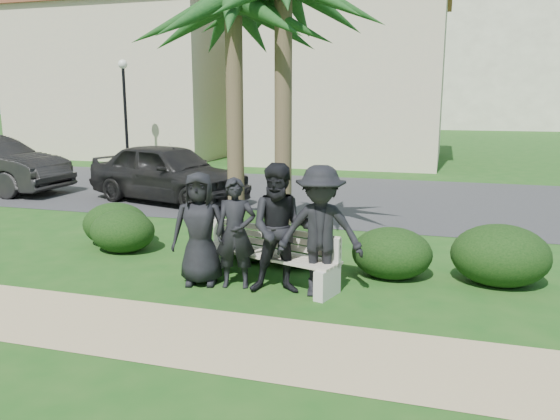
% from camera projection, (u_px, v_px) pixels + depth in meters
% --- Properties ---
extents(ground, '(160.00, 160.00, 0.00)m').
position_uv_depth(ground, '(216.00, 284.00, 8.29)').
color(ground, '#194D16').
rests_on(ground, ground).
extents(footpath, '(30.00, 1.60, 0.01)m').
position_uv_depth(footpath, '(157.00, 331.00, 6.60)').
color(footpath, tan).
rests_on(footpath, ground).
extents(asphalt_street, '(160.00, 8.00, 0.01)m').
position_uv_depth(asphalt_street, '(326.00, 196.00, 15.81)').
color(asphalt_street, '#2D2D30').
rests_on(asphalt_street, ground).
extents(stucco_bldg_left, '(10.40, 8.40, 7.30)m').
position_uv_depth(stucco_bldg_left, '(137.00, 82.00, 27.85)').
color(stucco_bldg_left, beige).
rests_on(stucco_bldg_left, ground).
extents(stucco_bldg_right, '(8.40, 8.40, 7.30)m').
position_uv_depth(stucco_bldg_right, '(351.00, 79.00, 24.75)').
color(stucco_bldg_right, beige).
rests_on(stucco_bldg_right, ground).
extents(street_lamp, '(0.36, 0.36, 4.29)m').
position_uv_depth(street_lamp, '(124.00, 95.00, 21.51)').
color(street_lamp, black).
rests_on(street_lamp, ground).
extents(park_bench, '(2.46, 1.18, 0.81)m').
position_uv_depth(park_bench, '(266.00, 259.00, 8.30)').
color(park_bench, '#AAA08F').
rests_on(park_bench, ground).
extents(man_a, '(0.95, 0.74, 1.71)m').
position_uv_depth(man_a, '(200.00, 229.00, 8.14)').
color(man_a, black).
rests_on(man_a, ground).
extents(man_b, '(0.67, 0.52, 1.64)m').
position_uv_depth(man_b, '(236.00, 233.00, 8.01)').
color(man_b, black).
rests_on(man_b, ground).
extents(man_c, '(1.05, 0.90, 1.88)m').
position_uv_depth(man_c, '(281.00, 229.00, 7.75)').
color(man_c, black).
rests_on(man_c, ground).
extents(man_d, '(1.31, 0.90, 1.87)m').
position_uv_depth(man_d, '(320.00, 231.00, 7.64)').
color(man_d, black).
rests_on(man_d, ground).
extents(hedge_a, '(1.21, 1.00, 0.79)m').
position_uv_depth(hedge_a, '(123.00, 230.00, 10.03)').
color(hedge_a, black).
rests_on(hedge_a, ground).
extents(hedge_b, '(1.28, 1.06, 0.84)m').
position_uv_depth(hedge_b, '(116.00, 223.00, 10.49)').
color(hedge_b, black).
rests_on(hedge_b, ground).
extents(hedge_c, '(1.36, 1.12, 0.89)m').
position_uv_depth(hedge_c, '(251.00, 234.00, 9.53)').
color(hedge_c, black).
rests_on(hedge_c, ground).
extents(hedge_d, '(1.11, 0.92, 0.73)m').
position_uv_depth(hedge_d, '(297.00, 245.00, 9.14)').
color(hedge_d, black).
rests_on(hedge_d, ground).
extents(hedge_e, '(1.25, 1.04, 0.82)m').
position_uv_depth(hedge_e, '(392.00, 252.00, 8.55)').
color(hedge_e, black).
rests_on(hedge_e, ground).
extents(hedge_f, '(1.45, 1.20, 0.95)m').
position_uv_depth(hedge_f, '(500.00, 253.00, 8.21)').
color(hedge_f, black).
rests_on(hedge_f, ground).
extents(palm_left, '(3.00, 3.00, 5.37)m').
position_uv_depth(palm_left, '(233.00, 5.00, 9.76)').
color(palm_left, brown).
rests_on(palm_left, ground).
extents(car_a, '(5.05, 3.09, 1.60)m').
position_uv_depth(car_a, '(168.00, 173.00, 14.82)').
color(car_a, black).
rests_on(car_a, ground).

